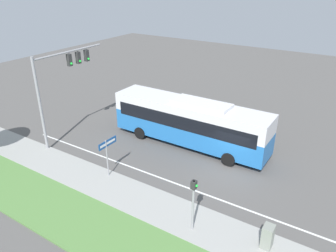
{
  "coord_description": "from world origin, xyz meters",
  "views": [
    {
      "loc": [
        -18.39,
        -6.73,
        12.13
      ],
      "look_at": [
        -0.04,
        5.01,
        1.9
      ],
      "focal_mm": 35.0,
      "sensor_mm": 36.0,
      "label": 1
    }
  ],
  "objects": [
    {
      "name": "ground_plane",
      "position": [
        0.0,
        0.0,
        0.0
      ],
      "size": [
        80.0,
        80.0,
        0.0
      ],
      "primitive_type": "plane",
      "color": "#565451"
    },
    {
      "name": "pedestrian_signal",
      "position": [
        -6.7,
        -0.74,
        2.09
      ],
      "size": [
        0.28,
        0.34,
        3.07
      ],
      "color": "#939399",
      "rests_on": "ground_plane"
    },
    {
      "name": "lane_divider_near",
      "position": [
        -3.6,
        0.0,
        0.0
      ],
      "size": [
        0.14,
        30.0,
        0.01
      ],
      "color": "silver",
      "rests_on": "ground_plane"
    },
    {
      "name": "bus",
      "position": [
        1.43,
        3.99,
        2.05
      ],
      "size": [
        2.77,
        12.23,
        3.7
      ],
      "color": "#236BB7",
      "rests_on": "ground_plane"
    },
    {
      "name": "signal_gantry",
      "position": [
        -2.88,
        12.6,
        5.18
      ],
      "size": [
        6.54,
        0.41,
        7.06
      ],
      "color": "#939399",
      "rests_on": "ground_plane"
    },
    {
      "name": "street_sign",
      "position": [
        -5.22,
        6.25,
        1.96
      ],
      "size": [
        1.6,
        0.08,
        2.69
      ],
      "color": "#939399",
      "rests_on": "ground_plane"
    },
    {
      "name": "sidewalk",
      "position": [
        -6.2,
        0.0,
        0.06
      ],
      "size": [
        2.8,
        80.0,
        0.12
      ],
      "color": "#9E9E99",
      "rests_on": "ground_plane"
    },
    {
      "name": "utility_cabinet",
      "position": [
        -5.84,
        -4.34,
        0.74
      ],
      "size": [
        0.61,
        0.5,
        1.23
      ],
      "color": "gray",
      "rests_on": "sidewalk"
    }
  ]
}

